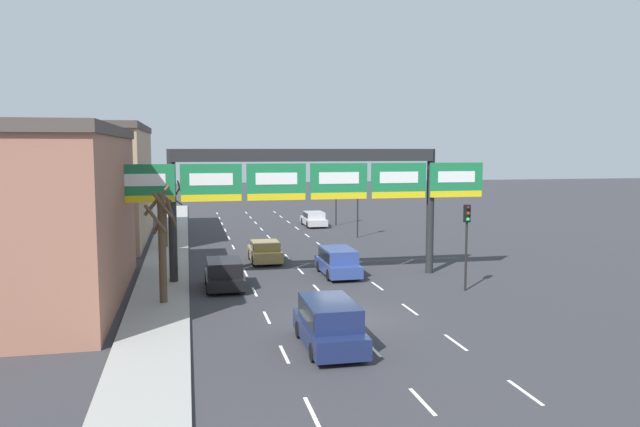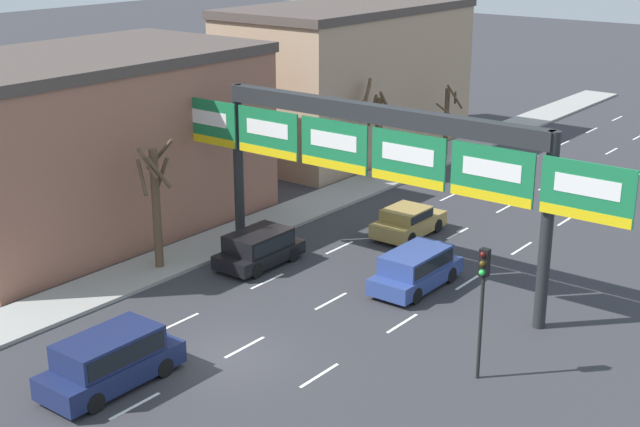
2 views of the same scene
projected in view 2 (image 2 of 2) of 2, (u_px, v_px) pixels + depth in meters
ground_plane at (225, 358)px, 30.32m from camera, size 220.00×220.00×0.00m
sidewalk_left at (77, 298)px, 34.94m from camera, size 2.80×110.00×0.15m
lane_dashes at (431, 248)px, 40.45m from camera, size 6.72×67.00×0.01m
sign_gantry at (374, 144)px, 35.05m from camera, size 20.98×0.70×7.34m
building_near at (86, 142)px, 42.00m from camera, size 9.70×16.86×8.42m
building_far at (349, 78)px, 56.71m from camera, size 8.49×17.23×9.22m
suv_black at (259, 246)px, 38.20m from camera, size 1.96×4.00×1.53m
car_gold at (408, 221)px, 41.80m from camera, size 1.90×3.98×1.40m
suv_blue at (416, 267)px, 35.81m from camera, size 1.88×4.47×1.61m
suv_navy at (110, 358)px, 28.21m from camera, size 1.97×4.71×1.78m
traffic_light_near_gantry at (483, 287)px, 27.98m from camera, size 0.30×0.35×4.49m
tree_bare_closest at (447, 118)px, 55.10m from camera, size 1.28×1.58×4.59m
tree_bare_second at (377, 128)px, 50.27m from camera, size 1.81×1.71×5.55m
tree_bare_third at (156, 199)px, 36.98m from camera, size 1.57×1.67×5.49m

